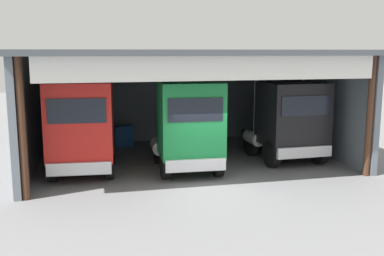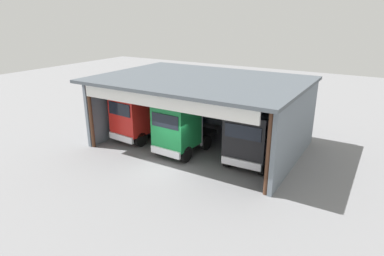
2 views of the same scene
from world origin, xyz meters
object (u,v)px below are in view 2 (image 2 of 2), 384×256
Objects in this scene: truck_red_yard_outside at (136,115)px; oil_drum at (248,130)px; truck_black_right_bay at (250,138)px; truck_green_center_bay at (179,127)px; tool_cart at (196,120)px.

truck_red_yard_outside is 8.30m from oil_drum.
truck_green_center_bay is at bearing 7.24° from truck_black_right_bay.
truck_black_right_bay is 5.42m from oil_drum.
truck_green_center_bay is 6.23m from oil_drum.
truck_green_center_bay is at bearing -70.29° from tool_cart.
truck_red_yard_outside is at bearing -0.62° from truck_black_right_bay.
truck_black_right_bay is 4.58× the size of tool_cart.
truck_green_center_bay is at bearing 176.74° from truck_red_yard_outside.
truck_black_right_bay is 8.26m from tool_cart.
truck_green_center_bay reaches higher than tool_cart.
tool_cart is (1.97, 5.07, -1.40)m from truck_red_yard_outside.
truck_red_yard_outside is 5.20× the size of oil_drum.
truck_green_center_bay is at bearing -114.00° from oil_drum.
tool_cart is (-2.01, 5.61, -1.34)m from truck_green_center_bay.
oil_drum is at bearing -111.55° from truck_green_center_bay.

